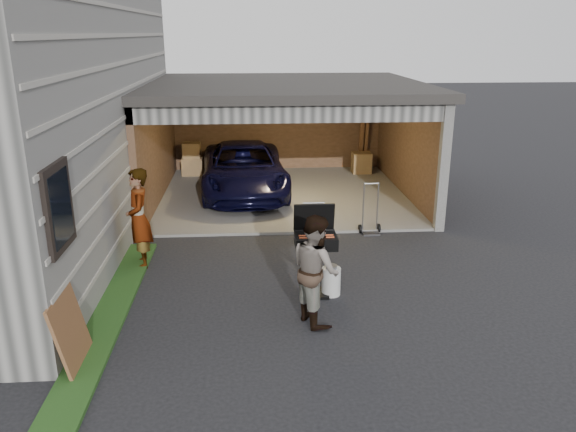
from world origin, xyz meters
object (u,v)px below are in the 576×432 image
at_px(man, 316,269).
at_px(plywood_panel, 70,331).
at_px(minivan, 244,171).
at_px(bbq_grill, 315,244).
at_px(propane_tank, 331,281).
at_px(hand_truck, 370,224).
at_px(woman, 139,219).

distance_m(man, plywood_panel, 3.36).
distance_m(minivan, bbq_grill, 6.09).
xyz_separation_m(minivan, propane_tank, (1.43, -6.01, -0.40)).
bearing_deg(propane_tank, bbq_grill, 169.91).
bearing_deg(minivan, hand_truck, -52.73).
distance_m(propane_tank, plywood_panel, 4.00).
bearing_deg(woman, man, 38.35).
height_order(bbq_grill, plywood_panel, bbq_grill).
bearing_deg(propane_tank, minivan, 103.36).
relative_size(plywood_panel, hand_truck, 0.91).
bearing_deg(woman, minivan, 144.35).
height_order(woman, propane_tank, woman).
height_order(woman, man, woman).
relative_size(woman, man, 1.11).
bearing_deg(woman, hand_truck, 93.72).
xyz_separation_m(bbq_grill, hand_truck, (1.50, 2.79, -0.65)).
bearing_deg(woman, bbq_grill, 51.69).
bearing_deg(woman, propane_tank, 52.72).
height_order(minivan, bbq_grill, bbq_grill).
relative_size(woman, bbq_grill, 1.24).
xyz_separation_m(propane_tank, hand_truck, (1.24, 2.84, -0.02)).
distance_m(woman, bbq_grill, 3.29).
bearing_deg(hand_truck, plywood_panel, -139.25).
distance_m(man, hand_truck, 4.05).
distance_m(minivan, woman, 4.97).
relative_size(minivan, propane_tank, 9.91).
bearing_deg(bbq_grill, minivan, 101.10).
bearing_deg(woman, plywood_panel, -19.36).
xyz_separation_m(man, propane_tank, (0.36, 0.84, -0.59)).
relative_size(bbq_grill, propane_tank, 3.18).
xyz_separation_m(man, plywood_panel, (-3.20, -0.97, -0.32)).
xyz_separation_m(propane_tank, plywood_panel, (-3.56, -1.80, 0.26)).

